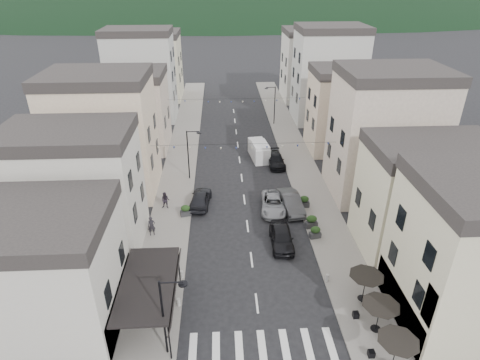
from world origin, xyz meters
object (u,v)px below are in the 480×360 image
Objects in this scene: parked_car_e at (200,198)px; delivery_van at (259,150)px; parked_car_d at (276,160)px; pedestrian_b at (165,200)px; parked_car_a at (281,237)px; parked_car_c at (273,204)px; parked_car_b at (291,202)px; pedestrian_a at (152,226)px.

delivery_van is at bearing -115.51° from parked_car_e.
parked_car_d is 2.68× the size of pedestrian_b.
parked_car_c is at bearing 90.65° from parked_car_a.
delivery_van is at bearing 91.49° from parked_car_a.
delivery_van is (-1.91, 2.10, 0.44)m from parked_car_d.
parked_car_d is 1.01× the size of parked_car_e.
parked_car_d is (-0.16, 10.52, -0.14)m from parked_car_b.
delivery_van is at bearing 57.42° from pedestrian_b.
pedestrian_a is (-4.25, -5.17, 0.26)m from parked_car_e.
parked_car_d is (1.64, 10.51, -0.02)m from parked_car_c.
pedestrian_a is at bearing -170.89° from parked_car_b.
parked_car_a is at bearing -23.10° from pedestrian_a.
parked_car_b is 10.52m from parked_car_d.
delivery_van reaches higher than parked_car_a.
pedestrian_a is at bearing 57.28° from parked_car_e.
pedestrian_a is (-11.38, -16.48, -0.07)m from delivery_van.
parked_car_a is at bearing -114.13° from parked_car_b.
parked_car_b is at bearing -88.38° from delivery_van.
pedestrian_a reaches higher than parked_car_c.
parked_car_a is 0.99× the size of parked_car_d.
delivery_van reaches higher than pedestrian_b.
parked_car_d is 2.87m from delivery_van.
delivery_van is at bearing 96.57° from parked_car_c.
parked_car_e is 13.38m from delivery_van.
pedestrian_a is 1.06× the size of pedestrian_b.
delivery_van is 15.95m from pedestrian_b.
delivery_van is (7.13, 11.32, 0.32)m from parked_car_e.
parked_car_b is 1.06× the size of parked_car_e.
delivery_van reaches higher than parked_car_d.
delivery_van is 2.81× the size of pedestrian_b.
pedestrian_b is at bearing 149.65° from parked_car_a.
parked_car_a is at bearing -21.67° from pedestrian_b.
pedestrian_a reaches higher than parked_car_d.
delivery_van is (-2.07, 12.62, 0.30)m from parked_car_b.
parked_car_c is (-1.80, 0.01, -0.11)m from parked_car_b.
pedestrian_b is at bearing -144.56° from parked_car_d.
pedestrian_b reaches higher than parked_car_a.
parked_car_d is 0.95× the size of delivery_van.
parked_car_d is at bearing -55.47° from delivery_van.
parked_car_b is 2.82× the size of pedestrian_b.
parked_car_c is 2.74× the size of pedestrian_a.
parked_car_d is at bearing -127.73° from parked_car_e.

